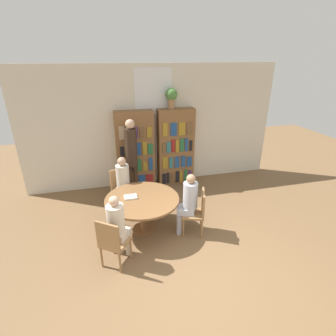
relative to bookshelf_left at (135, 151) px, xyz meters
name	(u,v)px	position (x,y,z in m)	size (l,w,h in m)	color
ground_plane	(202,279)	(0.52, -3.34, -0.98)	(16.00, 16.00, 0.00)	brown
wall_back	(154,127)	(0.52, 0.19, 0.53)	(6.40, 0.07, 3.00)	beige
bookshelf_left	(135,151)	(0.00, 0.00, 0.00)	(0.92, 0.34, 1.97)	brown
bookshelf_right	(176,147)	(1.04, 0.00, 0.00)	(0.92, 0.34, 1.97)	brown
flower_vase	(171,96)	(0.92, 0.00, 1.28)	(0.29, 0.29, 0.48)	#997047
reading_table	(142,203)	(-0.15, -1.90, -0.37)	(1.38, 1.38, 0.71)	brown
chair_near_camera	(112,241)	(-0.76, -2.73, -0.49)	(0.56, 0.56, 0.88)	olive
chair_left_side	(121,187)	(-0.46, -0.92, -0.49)	(0.50, 0.50, 0.88)	olive
chair_far_side	(197,210)	(0.83, -2.23, -0.49)	(0.51, 0.51, 0.88)	olive
seated_reader_left	(124,181)	(-0.41, -1.09, -0.28)	(0.36, 0.41, 1.23)	beige
seated_reader_right	(188,201)	(0.66, -2.17, -0.29)	(0.40, 0.35, 1.22)	#B2B7C6
seated_reader_back	(118,224)	(-0.65, -2.59, -0.29)	(0.41, 0.42, 1.22)	beige
librarian_standing	(132,152)	(-0.15, -0.50, 0.16)	(0.26, 0.53, 1.88)	#332319
open_book_on_table	(131,197)	(-0.35, -1.83, -0.25)	(0.24, 0.18, 0.03)	silver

